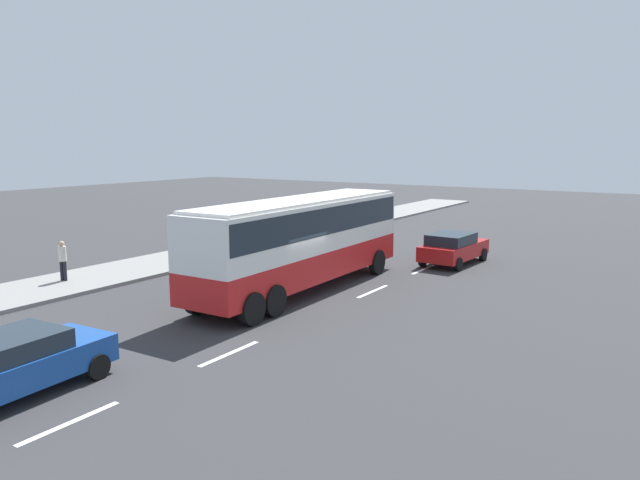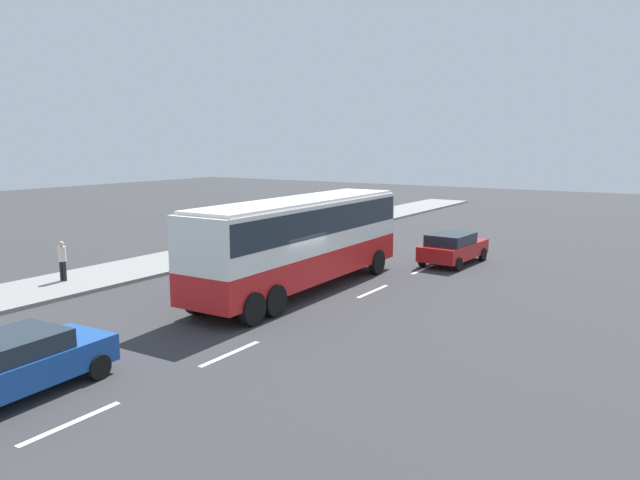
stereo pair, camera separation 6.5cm
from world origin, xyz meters
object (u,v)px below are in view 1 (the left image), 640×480
Objects in this scene: coach_bus at (302,234)px; car_blue_saloon at (11,364)px; car_red_compact at (453,247)px; pedestrian_near_curb at (63,258)px.

car_blue_saloon is at bearing 179.40° from coach_bus.
car_red_compact reaches higher than car_blue_saloon.
coach_bus is 2.54× the size of car_blue_saloon.
coach_bus is at bearing 163.11° from car_red_compact.
car_red_compact is at bearing -21.45° from coach_bus.
pedestrian_near_curb reaches higher than car_red_compact.
car_red_compact is (8.43, -3.10, -1.46)m from coach_bus.
car_blue_saloon is at bearing 175.03° from car_red_compact.
coach_bus is 2.66× the size of car_red_compact.
car_red_compact is 2.66× the size of pedestrian_near_curb.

